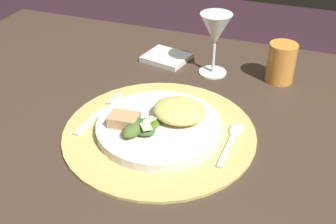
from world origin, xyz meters
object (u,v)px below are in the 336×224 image
dinner_plate (159,127)px  spoon (233,137)px  dining_table (137,166)px  napkin (166,58)px  amber_tumbler (281,63)px  wine_glass (215,32)px  fork (97,115)px

dinner_plate → spoon: dinner_plate is taller
dining_table → napkin: napkin is taller
dining_table → amber_tumbler: (0.27, 0.25, 0.20)m
dinner_plate → amber_tumbler: size_ratio=2.62×
spoon → napkin: bearing=130.8°
dinner_plate → wine_glass: 0.30m
dining_table → wine_glass: 0.37m
napkin → dining_table: bearing=-85.2°
dining_table → dinner_plate: 0.20m
dinner_plate → amber_tumbler: 0.36m
dinner_plate → spoon: (0.14, 0.03, -0.01)m
fork → wine_glass: (0.18, 0.28, 0.10)m
napkin → wine_glass: (0.14, -0.03, 0.10)m
napkin → amber_tumbler: (0.30, -0.01, 0.04)m
spoon → wine_glass: 0.30m
dining_table → fork: fork is taller
dinner_plate → napkin: (-0.10, 0.31, -0.01)m
dining_table → dinner_plate: dinner_plate is taller
amber_tumbler → dining_table: bearing=-137.9°
dinner_plate → wine_glass: wine_glass is taller
dining_table → spoon: spoon is taller
dinner_plate → napkin: dinner_plate is taller
spoon → wine_glass: size_ratio=0.91×
napkin → wine_glass: 0.17m
dinner_plate → wine_glass: (0.03, 0.28, 0.10)m
napkin → wine_glass: size_ratio=0.71×
fork → amber_tumbler: 0.45m
spoon → amber_tumbler: size_ratio=1.46×
napkin → wine_glass: wine_glass is taller
fork → wine_glass: wine_glass is taller
dining_table → fork: (-0.06, -0.05, 0.16)m
fork → napkin: napkin is taller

